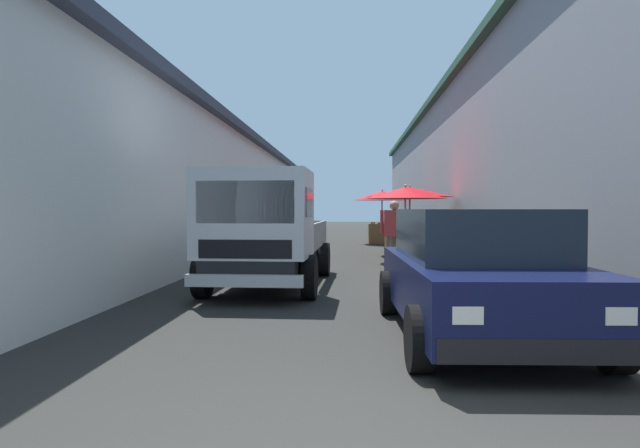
# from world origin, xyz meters

# --- Properties ---
(ground) EXTENTS (90.00, 90.00, 0.00)m
(ground) POSITION_xyz_m (13.50, 0.00, 0.00)
(ground) COLOR #282826
(building_left_whitewash) EXTENTS (49.80, 7.50, 4.09)m
(building_left_whitewash) POSITION_xyz_m (15.75, 6.91, 2.05)
(building_left_whitewash) COLOR silver
(building_left_whitewash) RESTS_ON ground
(building_right_concrete) EXTENTS (49.80, 7.50, 5.87)m
(building_right_concrete) POSITION_xyz_m (15.75, -6.91, 2.95)
(building_right_concrete) COLOR gray
(building_right_concrete) RESTS_ON ground
(fruit_stall_near_left) EXTENTS (2.22, 2.22, 2.12)m
(fruit_stall_near_left) POSITION_xyz_m (12.15, -1.53, 1.52)
(fruit_stall_near_left) COLOR #9E9EA3
(fruit_stall_near_left) RESTS_ON ground
(fruit_stall_far_right) EXTENTS (2.71, 2.71, 2.21)m
(fruit_stall_far_right) POSITION_xyz_m (14.39, -1.99, 1.70)
(fruit_stall_far_right) COLOR #9E9EA3
(fruit_stall_far_right) RESTS_ON ground
(fruit_stall_near_right) EXTENTS (2.34, 2.34, 2.28)m
(fruit_stall_near_right) POSITION_xyz_m (20.01, -1.37, 1.64)
(fruit_stall_near_right) COLOR #9E9EA3
(fruit_stall_near_right) RESTS_ON ground
(hatchback_car) EXTENTS (3.96, 2.02, 1.45)m
(hatchback_car) POSITION_xyz_m (3.42, -1.50, 0.74)
(hatchback_car) COLOR #0F1438
(hatchback_car) RESTS_ON ground
(delivery_truck) EXTENTS (4.97, 2.08, 2.08)m
(delivery_truck) POSITION_xyz_m (6.56, 1.43, 1.04)
(delivery_truck) COLOR black
(delivery_truck) RESTS_ON ground
(vendor_by_crates) EXTENTS (0.23, 0.65, 1.65)m
(vendor_by_crates) POSITION_xyz_m (9.99, -1.11, 0.95)
(vendor_by_crates) COLOR #665B4C
(vendor_by_crates) RESTS_ON ground
(parked_scooter) EXTENTS (1.67, 0.56, 1.14)m
(parked_scooter) POSITION_xyz_m (13.52, 1.67, 0.45)
(parked_scooter) COLOR black
(parked_scooter) RESTS_ON ground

